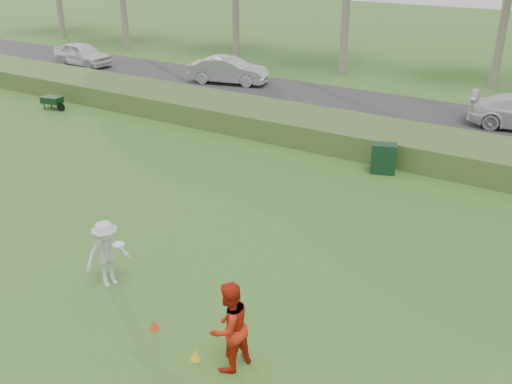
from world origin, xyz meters
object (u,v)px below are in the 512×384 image
Objects in this scene: player_white at (107,254)px; cone_yellow at (196,355)px; cone_orange at (154,325)px; car_left at (82,54)px; car_mid at (229,70)px; utility_cabinet at (384,158)px; player_red at (229,327)px.

player_white is 7.10× the size of cone_yellow.
car_left is at bearing 140.34° from cone_orange.
car_mid is (-11.79, 18.33, 0.64)m from cone_yellow.
utility_cabinet reaches higher than cone_orange.
cone_yellow reaches higher than cone_orange.
cone_orange is (-1.94, 0.09, -0.80)m from player_red.
car_mid is (-8.55, 17.33, -0.06)m from player_white.
car_left reaches higher than utility_cabinet.
car_left is 10.18m from car_mid.
cone_yellow is 27.99m from car_left.
player_white is 2.20m from cone_orange.
player_white is at bearing -168.65° from car_mid.
cone_orange is 0.05× the size of car_left.
cone_yellow is (1.28, -0.29, 0.01)m from cone_orange.
player_red is 2.10m from cone_orange.
car_mid is (-12.45, 18.13, -0.15)m from player_red.
player_red is 7.91× the size of cone_yellow.
cone_yellow is 0.22× the size of utility_cabinet.
utility_cabinet is at bearing 84.74° from cone_orange.
player_white is at bearing 159.89° from cone_orange.
car_mid reaches higher than cone_orange.
cone_orange is 10.56m from utility_cabinet.
player_red is 8.66× the size of cone_orange.
cone_yellow is at bearing -107.64° from utility_cabinet.
utility_cabinet reaches higher than cone_yellow.
car_left is at bearing 141.57° from cone_yellow.
cone_orange is 20.89m from car_mid.
cone_orange is at bearing -127.21° from car_left.
player_red is at bearing -2.63° from cone_orange.
cone_orange is 0.05× the size of car_mid.
utility_cabinet is (0.97, 10.51, 0.41)m from cone_orange.
player_red is at bearing -104.06° from utility_cabinet.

